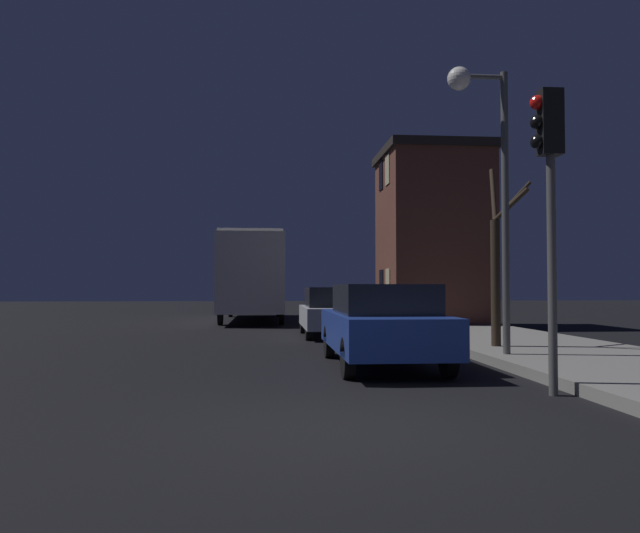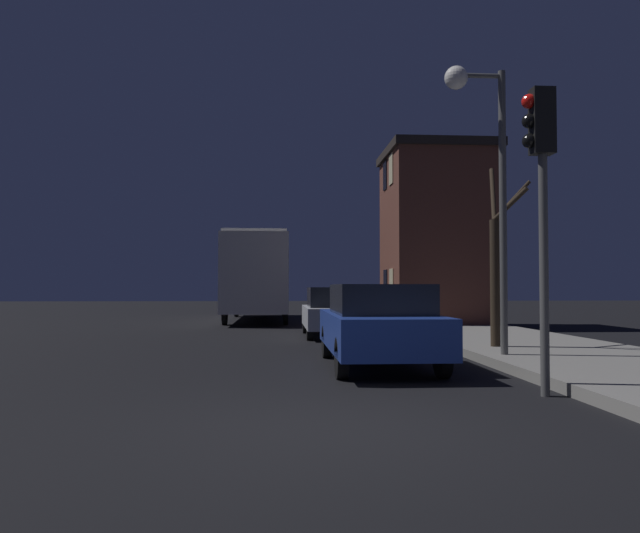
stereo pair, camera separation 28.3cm
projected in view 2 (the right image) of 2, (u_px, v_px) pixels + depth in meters
The scene contains 8 objects.
ground_plane at pixel (336, 426), 6.53m from camera, with size 120.00×120.00×0.00m, color black.
brick_building at pixel (437, 235), 23.13m from camera, with size 3.86×4.25×6.44m.
streetlamp at pixel (481, 147), 12.00m from camera, with size 1.20×0.45×5.55m.
traffic_light at pixel (540, 174), 8.42m from camera, with size 0.43×0.24×4.16m.
bare_tree at pixel (496, 264), 13.60m from camera, with size 0.83×1.61×4.06m.
bus at pixel (258, 272), 27.62m from camera, with size 2.55×10.49×3.62m.
car_near_lane at pixel (378, 323), 11.41m from camera, with size 1.81×4.62×1.51m.
car_mid_lane at pixel (336, 311), 18.47m from camera, with size 1.84×4.14×1.46m.
Camera 2 is at (-0.61, -6.56, 1.46)m, focal length 35.00 mm.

